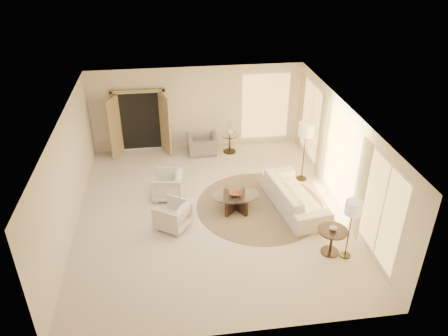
{
  "coord_description": "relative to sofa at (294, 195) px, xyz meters",
  "views": [
    {
      "loc": [
        -0.97,
        -9.57,
        6.81
      ],
      "look_at": [
        0.4,
        0.4,
        1.1
      ],
      "focal_mm": 35.0,
      "sensor_mm": 36.0,
      "label": 1
    }
  ],
  "objects": [
    {
      "name": "room",
      "position": [
        -2.25,
        0.06,
        1.03
      ],
      "size": [
        7.04,
        8.04,
        2.83
      ],
      "color": "beige",
      "rests_on": "ground"
    },
    {
      "name": "accent_chair",
      "position": [
        -2.16,
        3.46,
        0.06
      ],
      "size": [
        1.0,
        0.67,
        0.86
      ],
      "primitive_type": "imported",
      "rotation": [
        0.0,
        0.0,
        3.17
      ],
      "color": "gray",
      "rests_on": "room"
    },
    {
      "name": "end_table",
      "position": [
        0.34,
        -1.95,
        0.07
      ],
      "size": [
        0.69,
        0.69,
        0.65
      ],
      "rotation": [
        0.0,
        0.0,
        0.18
      ],
      "color": "black",
      "rests_on": "room"
    },
    {
      "name": "sofa",
      "position": [
        0.0,
        0.0,
        0.0
      ],
      "size": [
        1.39,
        2.68,
        0.74
      ],
      "primitive_type": "imported",
      "rotation": [
        0.0,
        0.0,
        1.73
      ],
      "color": "silver",
      "rests_on": "room"
    },
    {
      "name": "curtains_right",
      "position": [
        1.15,
        1.06,
        0.93
      ],
      "size": [
        0.06,
        5.2,
        2.6
      ],
      "primitive_type": null,
      "color": "#BFB48B",
      "rests_on": "room"
    },
    {
      "name": "area_rug",
      "position": [
        -0.9,
        0.17,
        -0.37
      ],
      "size": [
        4.12,
        4.12,
        0.01
      ],
      "primitive_type": "cylinder",
      "rotation": [
        0.0,
        0.0,
        -0.21
      ],
      "color": "#483826",
      "rests_on": "room"
    },
    {
      "name": "armchair_right",
      "position": [
        -3.28,
        -0.45,
        0.02
      ],
      "size": [
        1.01,
        1.02,
        0.78
      ],
      "primitive_type": "imported",
      "rotation": [
        0.0,
        0.0,
        -2.16
      ],
      "color": "silver",
      "rests_on": "room"
    },
    {
      "name": "windows_right",
      "position": [
        1.2,
        0.16,
        0.98
      ],
      "size": [
        0.1,
        6.4,
        2.4
      ],
      "primitive_type": null,
      "color": "#FFCB66",
      "rests_on": "room"
    },
    {
      "name": "side_vase",
      "position": [
        -1.25,
        3.46,
        0.38
      ],
      "size": [
        0.28,
        0.28,
        0.22
      ],
      "primitive_type": "imported",
      "rotation": [
        0.0,
        0.0,
        -0.41
      ],
      "color": "white",
      "rests_on": "side_table"
    },
    {
      "name": "window_back_corner",
      "position": [
        0.05,
        4.01,
        0.98
      ],
      "size": [
        1.7,
        0.1,
        2.4
      ],
      "primitive_type": null,
      "color": "#FFCB66",
      "rests_on": "room"
    },
    {
      "name": "end_vase",
      "position": [
        0.34,
        -1.95,
        0.36
      ],
      "size": [
        0.19,
        0.19,
        0.17
      ],
      "primitive_type": "imported",
      "rotation": [
        0.0,
        0.0,
        -0.15
      ],
      "color": "white",
      "rests_on": "end_table"
    },
    {
      "name": "armchair_left",
      "position": [
        -3.36,
        0.96,
        0.05
      ],
      "size": [
        0.88,
        0.92,
        0.84
      ],
      "primitive_type": "imported",
      "rotation": [
        0.0,
        0.0,
        -1.72
      ],
      "color": "silver",
      "rests_on": "room"
    },
    {
      "name": "floor_lamp_far",
      "position": [
        0.65,
        -2.11,
        0.92
      ],
      "size": [
        0.37,
        0.37,
        1.51
      ],
      "rotation": [
        0.0,
        0.0,
        0.41
      ],
      "color": "#2B2418",
      "rests_on": "room"
    },
    {
      "name": "side_table",
      "position": [
        -1.25,
        3.46,
        0.02
      ],
      "size": [
        0.56,
        0.56,
        0.65
      ],
      "rotation": [
        0.0,
        0.0,
        0.31
      ],
      "color": "#2B2418",
      "rests_on": "room"
    },
    {
      "name": "bowl",
      "position": [
        -1.59,
        0.11,
        0.13
      ],
      "size": [
        0.41,
        0.41,
        0.09
      ],
      "primitive_type": "imported",
      "rotation": [
        0.0,
        0.0,
        -0.16
      ],
      "color": "brown",
      "rests_on": "coffee_table"
    },
    {
      "name": "french_doors",
      "position": [
        -4.15,
        3.88,
        0.69
      ],
      "size": [
        1.95,
        0.66,
        2.16
      ],
      "color": "tan",
      "rests_on": "room"
    },
    {
      "name": "coffee_table",
      "position": [
        -1.59,
        0.11,
        -0.08
      ],
      "size": [
        1.35,
        1.35,
        0.46
      ],
      "rotation": [
        0.0,
        0.0,
        -0.08
      ],
      "color": "black",
      "rests_on": "room"
    },
    {
      "name": "floor_lamp_near",
      "position": [
        0.65,
        1.41,
        1.18
      ],
      "size": [
        0.44,
        0.44,
        1.83
      ],
      "rotation": [
        0.0,
        0.0,
        -0.2
      ],
      "color": "#2B2418",
      "rests_on": "room"
    }
  ]
}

